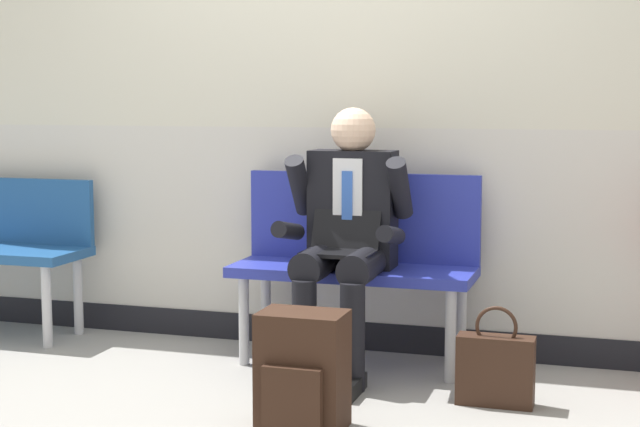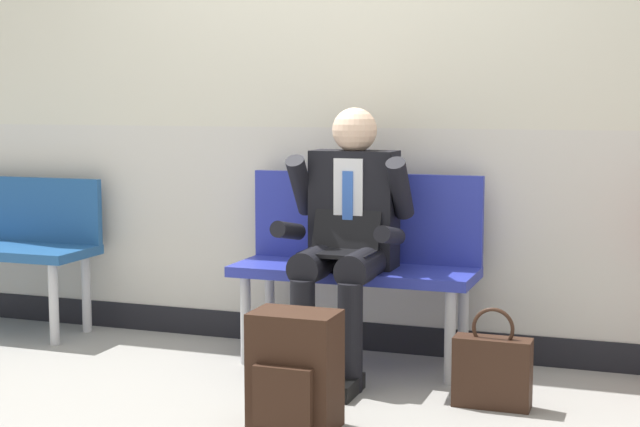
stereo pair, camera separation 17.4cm
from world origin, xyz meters
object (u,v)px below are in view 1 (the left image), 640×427
object	(u,v)px
handbag	(495,369)
backpack	(302,372)
bench_with_person	(357,253)
person_seated	(346,233)

from	to	relation	value
handbag	backpack	bearing A→B (deg)	-142.23
bench_with_person	backpack	distance (m)	1.05
person_seated	bench_with_person	bearing A→B (deg)	90.00
backpack	person_seated	bearing A→B (deg)	94.03
bench_with_person	handbag	bearing A→B (deg)	-33.63
bench_with_person	handbag	distance (m)	0.95
bench_with_person	backpack	bearing A→B (deg)	-86.77
bench_with_person	handbag	world-z (taller)	bench_with_person
bench_with_person	handbag	xyz separation A→B (m)	(0.73, -0.49, -0.38)
backpack	handbag	size ratio (longest dim) A/B	1.10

